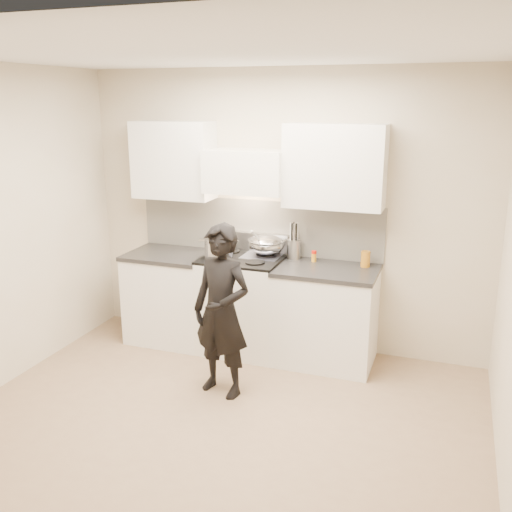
{
  "coord_description": "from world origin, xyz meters",
  "views": [
    {
      "loc": [
        1.58,
        -3.48,
        2.41
      ],
      "look_at": [
        -0.03,
        1.05,
        1.08
      ],
      "focal_mm": 40.0,
      "sensor_mm": 36.0,
      "label": 1
    }
  ],
  "objects_px": {
    "stove": "(243,303)",
    "counter_right": "(326,315)",
    "wok": "(266,245)",
    "person": "(222,311)",
    "utensil_crock": "(294,248)"
  },
  "relations": [
    {
      "from": "counter_right",
      "to": "utensil_crock",
      "type": "height_order",
      "value": "utensil_crock"
    },
    {
      "from": "stove",
      "to": "person",
      "type": "relative_size",
      "value": 0.66
    },
    {
      "from": "wok",
      "to": "person",
      "type": "relative_size",
      "value": 0.31
    },
    {
      "from": "wok",
      "to": "utensil_crock",
      "type": "height_order",
      "value": "utensil_crock"
    },
    {
      "from": "utensil_crock",
      "to": "person",
      "type": "height_order",
      "value": "person"
    },
    {
      "from": "stove",
      "to": "counter_right",
      "type": "distance_m",
      "value": 0.83
    },
    {
      "from": "wok",
      "to": "utensil_crock",
      "type": "distance_m",
      "value": 0.26
    },
    {
      "from": "wok",
      "to": "utensil_crock",
      "type": "relative_size",
      "value": 1.27
    },
    {
      "from": "utensil_crock",
      "to": "wok",
      "type": "bearing_deg",
      "value": -163.24
    },
    {
      "from": "utensil_crock",
      "to": "stove",
      "type": "bearing_deg",
      "value": -155.48
    },
    {
      "from": "stove",
      "to": "utensil_crock",
      "type": "xyz_separation_m",
      "value": [
        0.45,
        0.21,
        0.55
      ]
    },
    {
      "from": "utensil_crock",
      "to": "person",
      "type": "bearing_deg",
      "value": -105.61
    },
    {
      "from": "stove",
      "to": "wok",
      "type": "bearing_deg",
      "value": 33.04
    },
    {
      "from": "stove",
      "to": "person",
      "type": "height_order",
      "value": "person"
    },
    {
      "from": "person",
      "to": "counter_right",
      "type": "bearing_deg",
      "value": 65.42
    }
  ]
}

